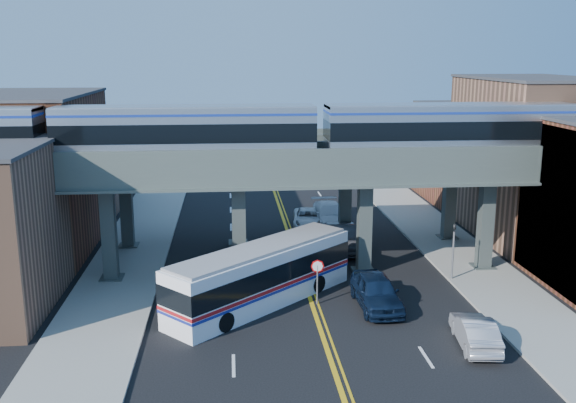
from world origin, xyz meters
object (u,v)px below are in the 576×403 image
(stop_sign, at_px, (317,275))
(transit_bus, at_px, (262,276))
(traffic_signal, at_px, (453,246))
(transit_train, at_px, (186,132))
(car_lane_d, at_px, (330,215))
(car_lane_a, at_px, (376,291))
(car_lane_c, at_px, (308,218))
(car_parked_curb, at_px, (475,332))
(car_lane_b, at_px, (342,238))

(stop_sign, height_order, transit_bus, transit_bus)
(traffic_signal, distance_m, transit_bus, 12.32)
(transit_train, relative_size, car_lane_d, 7.66)
(car_lane_a, bearing_deg, stop_sign, 165.22)
(stop_sign, relative_size, traffic_signal, 0.64)
(transit_train, height_order, stop_sign, transit_train)
(transit_train, height_order, car_lane_d, transit_train)
(transit_bus, bearing_deg, car_lane_c, 31.18)
(car_lane_a, bearing_deg, car_lane_d, 87.95)
(transit_bus, relative_size, car_lane_c, 2.14)
(stop_sign, bearing_deg, car_lane_c, 84.85)
(car_lane_a, relative_size, car_lane_c, 1.06)
(transit_train, distance_m, transit_bus, 9.88)
(transit_train, distance_m, car_parked_curb, 19.94)
(traffic_signal, xyz_separation_m, transit_bus, (-12.02, -2.63, -0.64))
(traffic_signal, bearing_deg, stop_sign, -161.37)
(car_lane_a, bearing_deg, transit_bus, 168.31)
(transit_bus, distance_m, car_lane_c, 16.93)
(car_lane_a, relative_size, car_lane_b, 0.97)
(car_lane_b, xyz_separation_m, car_lane_c, (-1.65, 6.68, -0.21))
(stop_sign, xyz_separation_m, traffic_signal, (8.90, 3.00, 0.54))
(traffic_signal, height_order, transit_bus, traffic_signal)
(transit_train, relative_size, car_lane_c, 9.31)
(car_lane_c, xyz_separation_m, car_parked_curb, (5.40, -22.65, 0.03))
(car_lane_b, bearing_deg, transit_bus, -124.18)
(transit_bus, distance_m, car_parked_curb, 11.92)
(car_lane_d, xyz_separation_m, car_parked_curb, (3.53, -22.92, -0.16))
(car_lane_a, distance_m, car_lane_c, 17.47)
(car_lane_a, bearing_deg, traffic_signal, 31.91)
(car_lane_c, relative_size, car_parked_curb, 1.14)
(stop_sign, height_order, car_lane_b, stop_sign)
(traffic_signal, height_order, car_lane_a, traffic_signal)
(transit_bus, relative_size, car_lane_b, 1.97)
(stop_sign, bearing_deg, transit_bus, 173.19)
(car_lane_b, bearing_deg, car_lane_a, -90.51)
(car_lane_c, bearing_deg, transit_bus, -99.46)
(car_lane_d, bearing_deg, traffic_signal, -69.93)
(transit_bus, relative_size, car_lane_a, 2.03)
(stop_sign, relative_size, car_lane_d, 0.42)
(car_lane_c, distance_m, car_lane_d, 1.89)
(traffic_signal, height_order, car_lane_d, traffic_signal)
(traffic_signal, bearing_deg, car_parked_curb, -102.51)
(car_lane_b, height_order, car_lane_d, car_lane_b)
(transit_train, xyz_separation_m, car_lane_c, (8.85, 11.63, -8.58))
(transit_train, distance_m, car_lane_b, 14.31)
(car_lane_c, distance_m, car_parked_curb, 23.28)
(transit_train, bearing_deg, traffic_signal, -7.02)
(stop_sign, height_order, car_parked_curb, stop_sign)
(transit_bus, relative_size, car_parked_curb, 2.44)
(stop_sign, distance_m, car_lane_a, 3.42)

